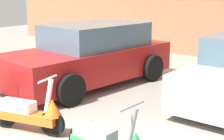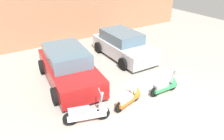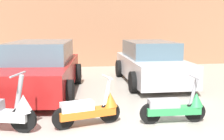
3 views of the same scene
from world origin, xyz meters
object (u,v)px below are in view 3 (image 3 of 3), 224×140
Objects in this scene: car_rear_left at (41,69)px; car_rear_center at (151,63)px; scooter_front_center at (176,107)px; scooter_front_right at (90,109)px.

car_rear_left is 1.10× the size of car_rear_center.
car_rear_center is at bearing 82.53° from scooter_front_center.
scooter_front_right is at bearing -30.91° from car_rear_center.
car_rear_center is (0.66, 3.92, 0.33)m from scooter_front_center.
car_rear_left is (-1.18, 2.87, 0.37)m from scooter_front_right.
scooter_front_right is 0.33× the size of car_rear_center.
scooter_front_center is (1.72, -0.11, -0.01)m from scooter_front_right.
car_rear_left reaches higher than scooter_front_right.
scooter_front_right is at bearing 28.95° from car_rear_left.
car_rear_center is at bearing 111.30° from car_rear_left.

